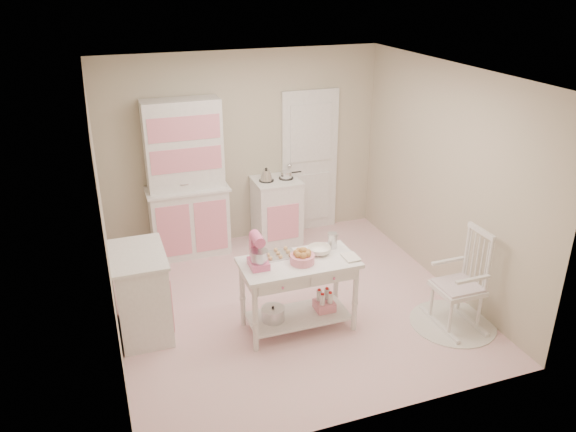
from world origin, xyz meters
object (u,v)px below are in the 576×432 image
(rocking_chair, at_px, (459,279))
(stand_mixer, at_px, (258,252))
(base_cabinet, at_px, (142,293))
(work_table, at_px, (298,295))
(hutch, at_px, (186,180))
(bread_basket, at_px, (302,259))
(stove, at_px, (277,211))

(rocking_chair, bearing_deg, stand_mixer, 164.76)
(base_cabinet, relative_size, work_table, 0.77)
(work_table, bearing_deg, hutch, 109.50)
(base_cabinet, distance_m, bread_basket, 1.70)
(bread_basket, bearing_deg, work_table, 111.80)
(hutch, relative_size, stand_mixer, 6.12)
(hutch, relative_size, rocking_chair, 1.89)
(stove, bearing_deg, base_cabinet, -141.44)
(hutch, distance_m, stove, 1.33)
(base_cabinet, bearing_deg, rocking_chair, -17.28)
(base_cabinet, bearing_deg, bread_basket, -18.70)
(hutch, relative_size, stove, 2.26)
(base_cabinet, xyz_separation_m, work_table, (1.54, -0.48, -0.06))
(base_cabinet, height_order, stand_mixer, stand_mixer)
(stand_mixer, bearing_deg, stove, 67.52)
(rocking_chair, xyz_separation_m, bread_basket, (-1.58, 0.45, 0.30))
(hutch, xyz_separation_m, stand_mixer, (0.33, -2.10, -0.07))
(base_cabinet, height_order, rocking_chair, rocking_chair)
(work_table, xyz_separation_m, bread_basket, (0.02, -0.05, 0.45))
(base_cabinet, relative_size, bread_basket, 3.68)
(stove, relative_size, bread_basket, 3.68)
(work_table, bearing_deg, stand_mixer, 177.27)
(stove, height_order, rocking_chair, rocking_chair)
(base_cabinet, bearing_deg, stand_mixer, -22.23)
(stand_mixer, bearing_deg, hutch, 99.47)
(stove, relative_size, base_cabinet, 1.00)
(stand_mixer, height_order, bread_basket, stand_mixer)
(bread_basket, bearing_deg, rocking_chair, -15.85)
(rocking_chair, bearing_deg, base_cabinet, 161.88)
(hutch, height_order, bread_basket, hutch)
(bread_basket, bearing_deg, hutch, 109.55)
(stand_mixer, relative_size, bread_basket, 1.36)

